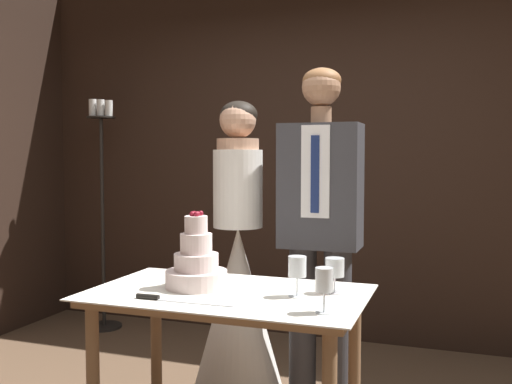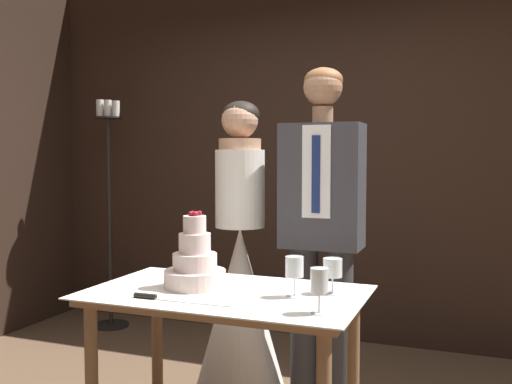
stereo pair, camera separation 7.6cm
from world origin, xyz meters
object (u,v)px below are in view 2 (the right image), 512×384
Objects in this scene: tiered_cake at (195,264)px; groom at (322,220)px; cake_table at (226,317)px; candle_stand at (109,210)px; cake_knife at (163,298)px; bride at (240,289)px; wine_glass_middle at (294,268)px; wine_glass_near at (333,270)px; wine_glass_far at (319,283)px.

tiered_cake is 0.83m from groom.
candle_stand reaches higher than cake_table.
tiered_cake reaches higher than cake_knife.
candle_stand reaches higher than bride.
bride is at bearing 96.13° from tiered_cake.
cake_table is at bearing -9.01° from tiered_cake.
candle_stand is at bearing 150.08° from bride.
cake_knife is 0.56m from wine_glass_middle.
wine_glass_middle is 0.73m from groom.
wine_glass_near is 0.08× the size of candle_stand.
cake_knife is at bearing -93.54° from tiered_cake.
groom reaches higher than bride.
tiered_cake is at bearing 170.99° from cake_table.
wine_glass_far is 2.84m from candle_stand.
tiered_cake is at bearing -119.56° from groom.
candle_stand is at bearing 140.94° from wine_glass_far.
candle_stand is (-1.74, 1.60, 0.27)m from cake_table.
wine_glass_near is at bearing 16.24° from cake_table.
bride is at bearing 127.32° from wine_glass_far.
bride is 0.91× the size of groom.
bride is (-0.06, 0.97, -0.18)m from cake_knife.
wine_glass_near is 0.33m from wine_glass_far.
wine_glass_middle reaches higher than cake_table.
cake_table is 2.38m from candle_stand.
groom is at bearing -23.60° from candle_stand.
wine_glass_far is 0.10× the size of bride.
groom is (-0.20, 0.60, 0.14)m from wine_glass_near.
cake_table is 2.78× the size of cake_knife.
tiered_cake reaches higher than wine_glass_near.
wine_glass_near is (0.44, 0.13, 0.22)m from cake_table.
wine_glass_near reaches higher than cake_table.
groom reaches higher than cake_table.
wine_glass_middle is (0.31, 0.01, 0.23)m from cake_table.
bride is (-0.55, 0.72, -0.29)m from wine_glass_middle.
groom is (0.42, 0.96, 0.24)m from cake_knife.
bride is at bearing 138.39° from wine_glass_near.
wine_glass_middle and wine_glass_far have the same top height.
wine_glass_middle is at bearing -1.42° from tiered_cake.
cake_table is 7.85× the size of wine_glass_near.
groom is (-0.23, 0.93, 0.13)m from wine_glass_far.
bride is 0.63m from groom.
groom reaches higher than candle_stand.
groom reaches higher than tiered_cake.
cake_table is at bearing 51.02° from cake_knife.
cake_table is 0.39m from wine_glass_middle.
bride is (-0.08, 0.71, -0.27)m from tiered_cake.
cake_table is 0.56m from wine_glass_far.
wine_glass_middle is at bearing 127.69° from wine_glass_far.
tiered_cake reaches higher than cake_table.
wine_glass_near is at bearing -71.37° from groom.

